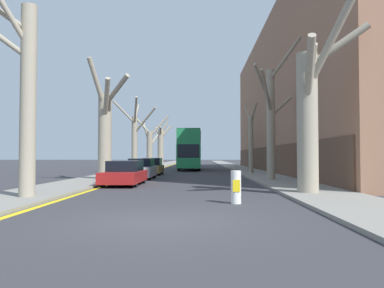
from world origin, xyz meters
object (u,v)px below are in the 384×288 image
at_px(street_tree_left_4, 161,145).
at_px(street_tree_left_1, 105,128).
at_px(double_decker_bus, 190,148).
at_px(parked_car_2, 152,167).
at_px(street_tree_left_3, 150,145).
at_px(parked_car_0, 125,173).
at_px(traffic_bollard, 236,187).
at_px(street_tree_right_1, 271,118).
at_px(street_tree_right_0, 310,111).
at_px(street_tree_left_2, 135,138).
at_px(parked_car_1, 141,169).
at_px(street_tree_left_0, 25,92).
at_px(street_tree_right_2, 251,141).

bearing_deg(street_tree_left_4, street_tree_left_1, -90.01).
xyz_separation_m(double_decker_bus, parked_car_2, (-2.96, -10.78, -1.85)).
xyz_separation_m(street_tree_left_3, parked_car_0, (2.23, -26.55, -2.33)).
bearing_deg(traffic_bollard, street_tree_left_1, 122.60).
distance_m(street_tree_left_3, street_tree_left_4, 11.45).
bearing_deg(street_tree_left_4, street_tree_left_3, -90.87).
height_order(street_tree_right_1, parked_car_0, street_tree_right_1).
bearing_deg(street_tree_right_0, traffic_bollard, -140.96).
relative_size(street_tree_left_1, parked_car_0, 1.71).
distance_m(street_tree_right_0, double_decker_bus, 28.28).
height_order(street_tree_left_1, street_tree_left_4, street_tree_left_1).
bearing_deg(parked_car_0, traffic_bollard, -55.85).
xyz_separation_m(street_tree_left_2, parked_car_1, (2.17, -9.53, -2.67)).
height_order(street_tree_left_2, parked_car_2, street_tree_left_2).
bearing_deg(street_tree_left_1, street_tree_left_3, 90.42).
xyz_separation_m(street_tree_left_1, street_tree_left_4, (0.01, 34.28, -0.05)).
bearing_deg(traffic_bollard, parked_car_1, 111.44).
distance_m(street_tree_left_0, street_tree_left_2, 22.38).
bearing_deg(double_decker_bus, parked_car_2, -105.34).
distance_m(street_tree_left_4, street_tree_right_0, 44.56).
xyz_separation_m(parked_car_1, traffic_bollard, (5.38, -13.71, -0.12)).
relative_size(street_tree_left_2, street_tree_left_4, 0.98).
distance_m(street_tree_left_4, parked_car_1, 32.39).
bearing_deg(parked_car_0, parked_car_2, 90.00).
relative_size(street_tree_left_2, traffic_bollard, 6.33).
bearing_deg(street_tree_left_0, street_tree_left_3, 89.96).
relative_size(parked_car_1, parked_car_2, 1.04).
bearing_deg(parked_car_0, street_tree_right_0, -31.27).
xyz_separation_m(street_tree_left_4, parked_car_2, (2.06, -26.36, -2.71)).
bearing_deg(street_tree_left_3, parked_car_0, -85.19).
height_order(street_tree_left_0, traffic_bollard, street_tree_left_0).
distance_m(street_tree_left_0, street_tree_right_2, 22.83).
xyz_separation_m(street_tree_right_1, traffic_bollard, (-3.36, -11.48, -3.52)).
bearing_deg(parked_car_2, street_tree_right_2, 8.50).
bearing_deg(street_tree_right_2, double_decker_bus, 121.24).
bearing_deg(traffic_bollard, double_decker_bus, 94.57).
relative_size(street_tree_right_1, traffic_bollard, 7.69).
bearing_deg(street_tree_right_2, street_tree_left_2, 167.71).
bearing_deg(street_tree_left_1, parked_car_2, 75.38).
relative_size(street_tree_left_1, parked_car_2, 1.90).
height_order(street_tree_left_3, street_tree_left_4, street_tree_left_4).
relative_size(street_tree_left_2, double_decker_bus, 0.68).
height_order(parked_car_0, parked_car_2, parked_car_2).
bearing_deg(street_tree_right_2, parked_car_2, -171.50).
bearing_deg(traffic_bollard, street_tree_left_2, 108.01).
bearing_deg(street_tree_right_2, traffic_bollard, -99.05).
height_order(street_tree_right_1, parked_car_1, street_tree_right_1).
height_order(street_tree_left_2, street_tree_right_0, street_tree_right_0).
height_order(street_tree_left_1, street_tree_left_3, street_tree_left_1).
distance_m(double_decker_bus, traffic_bollard, 30.51).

